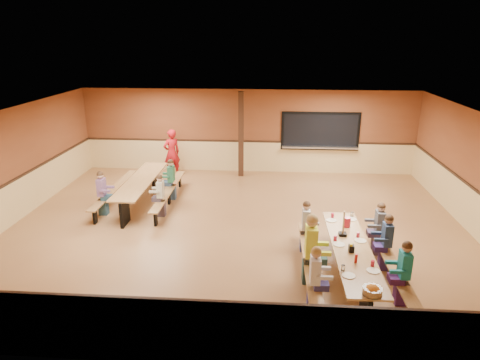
{
  "coord_description": "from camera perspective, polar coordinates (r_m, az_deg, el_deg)",
  "views": [
    {
      "loc": [
        0.84,
        -10.21,
        4.78
      ],
      "look_at": [
        0.05,
        0.5,
        1.15
      ],
      "focal_mm": 32.0,
      "sensor_mm": 36.0,
      "label": 1
    }
  ],
  "objects": [
    {
      "name": "seated_child_white_left",
      "position": [
        8.02,
        9.92,
        -12.89
      ],
      "size": [
        0.39,
        0.32,
        1.25
      ],
      "primitive_type": null,
      "color": "silver",
      "rests_on": "ground"
    },
    {
      "name": "seated_child_char_right",
      "position": [
        10.26,
        18.03,
        -6.23
      ],
      "size": [
        0.38,
        0.31,
        1.24
      ],
      "primitive_type": null,
      "color": "#4F525A",
      "rests_on": "ground"
    },
    {
      "name": "seated_child_grey_left",
      "position": [
        10.02,
        8.74,
        -6.18
      ],
      "size": [
        0.37,
        0.3,
        1.22
      ],
      "primitive_type": null,
      "color": "#B8B8B8",
      "rests_on": "ground"
    },
    {
      "name": "seated_child_green_sec",
      "position": [
        13.18,
        -9.14,
        0.03
      ],
      "size": [
        0.38,
        0.31,
        1.24
      ],
      "primitive_type": null,
      "color": "#2C6F4C",
      "rests_on": "ground"
    },
    {
      "name": "cafeteria_table_main",
      "position": [
        9.09,
        14.52,
        -9.88
      ],
      "size": [
        1.91,
        3.7,
        0.74
      ],
      "color": "olive",
      "rests_on": "ground"
    },
    {
      "name": "condiment_mustard",
      "position": [
        8.78,
        14.58,
        -8.77
      ],
      "size": [
        0.06,
        0.06,
        0.17
      ],
      "primitive_type": "cylinder",
      "color": "yellow",
      "rests_on": "cafeteria_table_main"
    },
    {
      "name": "table_paddle",
      "position": [
        9.39,
        13.56,
        -6.45
      ],
      "size": [
        0.16,
        0.16,
        0.56
      ],
      "color": "black",
      "rests_on": "cafeteria_table_main"
    },
    {
      "name": "condiment_ketchup",
      "position": [
        8.43,
        15.21,
        -10.04
      ],
      "size": [
        0.06,
        0.06,
        0.17
      ],
      "primitive_type": "cylinder",
      "color": "#B2140F",
      "rests_on": "cafeteria_table_main"
    },
    {
      "name": "seated_child_navy_right",
      "position": [
        9.67,
        18.93,
        -7.9
      ],
      "size": [
        0.39,
        0.32,
        1.25
      ],
      "primitive_type": null,
      "color": "navy",
      "rests_on": "ground"
    },
    {
      "name": "seated_child_teal_right",
      "position": [
        8.59,
        20.97,
        -11.57
      ],
      "size": [
        0.4,
        0.32,
        1.26
      ],
      "primitive_type": null,
      "color": "#187A83",
      "rests_on": "ground"
    },
    {
      "name": "chip_bowl",
      "position": [
        7.57,
        17.25,
        -13.88
      ],
      "size": [
        0.32,
        0.32,
        0.15
      ],
      "primitive_type": null,
      "color": "#FEA628",
      "rests_on": "cafeteria_table_main"
    },
    {
      "name": "seated_child_purple_sec",
      "position": [
        12.48,
        -17.91,
        -1.73
      ],
      "size": [
        0.39,
        0.32,
        1.25
      ],
      "primitive_type": null,
      "color": "slate",
      "rests_on": "ground"
    },
    {
      "name": "structural_post",
      "position": [
        15.01,
        0.13,
        6.06
      ],
      "size": [
        0.18,
        0.18,
        3.0
      ],
      "primitive_type": "cube",
      "color": "black",
      "rests_on": "ground"
    },
    {
      "name": "place_settings",
      "position": [
        8.97,
        14.66,
        -8.37
      ],
      "size": [
        0.65,
        3.3,
        0.11
      ],
      "primitive_type": null,
      "color": "beige",
      "rests_on": "cafeteria_table_main"
    },
    {
      "name": "napkin_dispenser",
      "position": [
        8.81,
        14.62,
        -8.8
      ],
      "size": [
        0.1,
        0.14,
        0.13
      ],
      "primitive_type": "cube",
      "color": "black",
      "rests_on": "cafeteria_table_main"
    },
    {
      "name": "kitchen_pass_through",
      "position": [
        15.63,
        10.64,
        6.2
      ],
      "size": [
        2.78,
        0.28,
        1.38
      ],
      "color": "black",
      "rests_on": "ground"
    },
    {
      "name": "ground",
      "position": [
        11.31,
        -0.46,
        -6.33
      ],
      "size": [
        12.0,
        12.0,
        0.0
      ],
      "primitive_type": "plane",
      "color": "brown",
      "rests_on": "ground"
    },
    {
      "name": "seated_child_tan_sec",
      "position": [
        12.0,
        -10.52,
        -2.09
      ],
      "size": [
        0.36,
        0.29,
        1.18
      ],
      "primitive_type": null,
      "color": "beige",
      "rests_on": "ground"
    },
    {
      "name": "seated_adult_yellow",
      "position": [
        8.77,
        9.4,
        -9.11
      ],
      "size": [
        0.49,
        0.4,
        1.46
      ],
      "primitive_type": null,
      "color": "#DEEC34",
      "rests_on": "ground"
    },
    {
      "name": "standing_woman",
      "position": [
        15.32,
        -9.08,
        3.58
      ],
      "size": [
        0.74,
        0.71,
        1.7
      ],
      "primitive_type": "imported",
      "rotation": [
        0.0,
        0.0,
        3.82
      ],
      "color": "#A91319",
      "rests_on": "ground"
    },
    {
      "name": "cafeteria_table_second",
      "position": [
        13.06,
        -13.03,
        -0.83
      ],
      "size": [
        1.91,
        3.7,
        0.74
      ],
      "color": "olive",
      "rests_on": "ground"
    },
    {
      "name": "room_envelope",
      "position": [
        11.04,
        -0.47,
        -3.08
      ],
      "size": [
        12.04,
        10.04,
        3.02
      ],
      "color": "brown",
      "rests_on": "ground"
    },
    {
      "name": "punch_pitcher",
      "position": [
        9.84,
        14.08,
        -5.46
      ],
      "size": [
        0.16,
        0.16,
        0.22
      ],
      "primitive_type": "cylinder",
      "color": "#B8182E",
      "rests_on": "cafeteria_table_main"
    }
  ]
}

